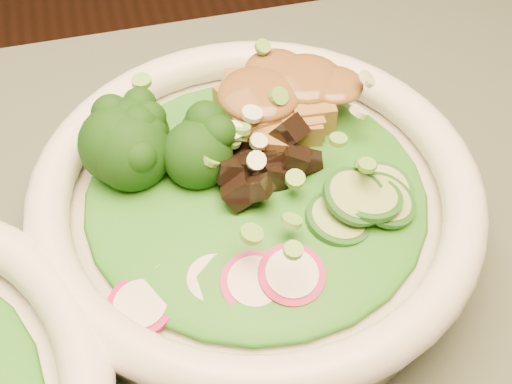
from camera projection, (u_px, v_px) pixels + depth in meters
name	position (u px, v px, depth m)	size (l,w,h in m)	color
salad_bowl	(256.00, 213.00, 0.47)	(0.29, 0.29, 0.08)	white
lettuce_bed	(256.00, 191.00, 0.46)	(0.22, 0.22, 0.03)	#1A6315
broccoli_florets	(151.00, 158.00, 0.45)	(0.09, 0.08, 0.05)	black
radish_slices	(234.00, 279.00, 0.41)	(0.12, 0.04, 0.02)	#A10C47
cucumber_slices	(368.00, 198.00, 0.44)	(0.08, 0.08, 0.04)	#9DC36C
mushroom_heap	(261.00, 160.00, 0.45)	(0.08, 0.08, 0.04)	black
tofu_cubes	(280.00, 105.00, 0.49)	(0.10, 0.07, 0.04)	olive
peanut_sauce	(281.00, 90.00, 0.48)	(0.08, 0.06, 0.02)	brown
scallion_garnish	(256.00, 163.00, 0.44)	(0.21, 0.21, 0.03)	#68A93B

